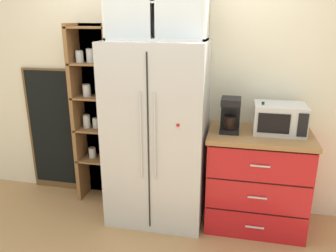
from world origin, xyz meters
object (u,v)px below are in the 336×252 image
at_px(refrigerator, 158,134).
at_px(coffee_maker, 230,114).
at_px(bottle_green, 262,120).
at_px(chalkboard_menu, 54,131).
at_px(microwave, 279,119).
at_px(mug_navy, 261,127).

distance_m(refrigerator, coffee_maker, 0.70).
relative_size(refrigerator, bottle_green, 6.01).
relative_size(bottle_green, chalkboard_menu, 0.21).
bearing_deg(microwave, coffee_maker, -174.34).
relative_size(coffee_maker, chalkboard_menu, 0.22).
height_order(coffee_maker, chalkboard_menu, chalkboard_menu).
bearing_deg(bottle_green, chalkboard_menu, 173.10).
bearing_deg(bottle_green, refrigerator, -177.88).
distance_m(mug_navy, bottle_green, 0.09).
height_order(mug_navy, chalkboard_menu, chalkboard_menu).
bearing_deg(coffee_maker, refrigerator, -176.24).
bearing_deg(coffee_maker, chalkboard_menu, 172.40).
height_order(microwave, coffee_maker, coffee_maker).
distance_m(coffee_maker, bottle_green, 0.27).
height_order(coffee_maker, bottle_green, coffee_maker).
bearing_deg(chalkboard_menu, mug_navy, -5.92).
bearing_deg(bottle_green, coffee_maker, 178.14).
distance_m(microwave, chalkboard_menu, 2.38).
bearing_deg(bottle_green, microwave, 18.47).
bearing_deg(refrigerator, microwave, 4.51).
bearing_deg(refrigerator, mug_navy, 4.43).
distance_m(refrigerator, mug_navy, 0.94).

